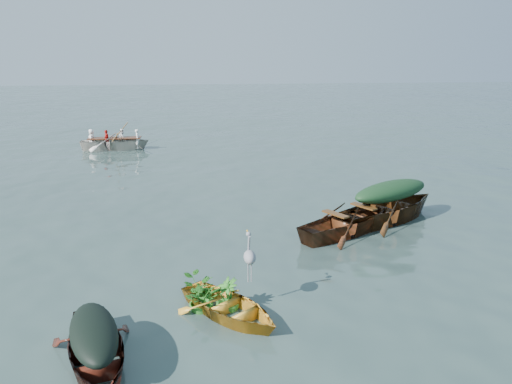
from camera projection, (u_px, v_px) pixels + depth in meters
ground at (242, 249)px, 11.76m from camera, size 140.00×140.00×0.00m
yellow_dinghy at (230, 317)px, 8.72m from camera, size 2.57×2.86×0.70m
dark_covered_boat at (97, 365)px, 7.36m from camera, size 2.00×3.47×0.79m
green_tarp_boat at (389, 221)px, 13.74m from camera, size 5.10×3.75×1.20m
open_wooden_boat at (349, 233)px, 12.81m from camera, size 4.48×3.36×1.02m
rowed_boat at (116, 150)px, 24.13m from camera, size 4.54×1.42×1.09m
dark_tarp_cover at (93, 329)px, 7.20m from camera, size 1.10×1.91×0.40m
green_tarp_cover at (391, 191)px, 13.52m from camera, size 2.81×2.06×0.52m
thwart_benches at (350, 214)px, 12.67m from camera, size 2.31×1.80×0.04m
heron at (250, 264)px, 8.92m from camera, size 0.47×0.49×0.92m
dinghy_weeds at (209, 273)px, 8.94m from camera, size 1.10×1.14×0.60m
rowers at (114, 131)px, 23.89m from camera, size 3.18×1.26×0.76m
oars at (115, 138)px, 23.98m from camera, size 0.63×2.61×0.06m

